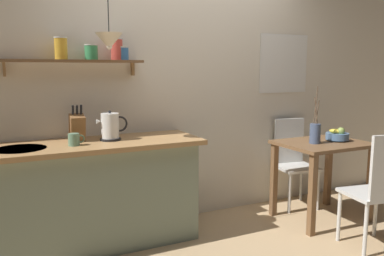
{
  "coord_description": "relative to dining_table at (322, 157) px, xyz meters",
  "views": [
    {
      "loc": [
        -1.59,
        -2.83,
        1.47
      ],
      "look_at": [
        -0.1,
        0.25,
        0.95
      ],
      "focal_mm": 36.76,
      "sensor_mm": 36.0,
      "label": 1
    }
  ],
  "objects": [
    {
      "name": "kitchen_counter",
      "position": [
        -2.17,
        0.35,
        -0.17
      ],
      "size": [
        1.83,
        0.63,
        0.89
      ],
      "color": "gray",
      "rests_on": "ground_plane"
    },
    {
      "name": "back_wall",
      "position": [
        -0.96,
        0.69,
        0.73
      ],
      "size": [
        6.8,
        0.11,
        2.7
      ],
      "color": "silver",
      "rests_on": "ground_plane"
    },
    {
      "name": "fruit_bowl",
      "position": [
        0.17,
        -0.01,
        0.2
      ],
      "size": [
        0.22,
        0.22,
        0.14
      ],
      "color": "#51759E",
      "rests_on": "dining_table"
    },
    {
      "name": "twig_vase",
      "position": [
        -0.12,
        -0.02,
        0.25
      ],
      "size": [
        0.1,
        0.1,
        0.54
      ],
      "color": "#475675",
      "rests_on": "dining_table"
    },
    {
      "name": "dining_chair_far",
      "position": [
        0.03,
        0.45,
        -0.11
      ],
      "size": [
        0.45,
        0.45,
        0.93
      ],
      "color": "silver",
      "rests_on": "ground_plane"
    },
    {
      "name": "wall_shelf",
      "position": [
        -2.11,
        0.53,
        0.96
      ],
      "size": [
        1.13,
        0.2,
        0.31
      ],
      "color": "brown"
    },
    {
      "name": "dining_chair_near",
      "position": [
        -0.08,
        -0.73,
        -0.08
      ],
      "size": [
        0.49,
        0.45,
        0.97
      ],
      "color": "silver",
      "rests_on": "ground_plane"
    },
    {
      "name": "ground_plane",
      "position": [
        -1.17,
        0.04,
        -0.62
      ],
      "size": [
        14.0,
        14.0,
        0.0
      ],
      "primitive_type": "plane",
      "color": "tan"
    },
    {
      "name": "electric_kettle",
      "position": [
        -1.97,
        0.36,
        0.38
      ],
      "size": [
        0.26,
        0.17,
        0.25
      ],
      "color": "black",
      "rests_on": "kitchen_counter"
    },
    {
      "name": "knife_block",
      "position": [
        -2.23,
        0.43,
        0.38
      ],
      "size": [
        0.11,
        0.16,
        0.3
      ],
      "color": "brown",
      "rests_on": "kitchen_counter"
    },
    {
      "name": "dining_table",
      "position": [
        0.0,
        0.0,
        0.0
      ],
      "size": [
        0.82,
        0.64,
        0.77
      ],
      "color": "brown",
      "rests_on": "ground_plane"
    },
    {
      "name": "pendant_lamp",
      "position": [
        -1.98,
        0.28,
        1.06
      ],
      "size": [
        0.21,
        0.21,
        0.56
      ],
      "color": "black"
    },
    {
      "name": "coffee_mug_by_sink",
      "position": [
        -2.28,
        0.26,
        0.32
      ],
      "size": [
        0.13,
        0.08,
        0.09
      ],
      "color": "slate",
      "rests_on": "kitchen_counter"
    }
  ]
}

